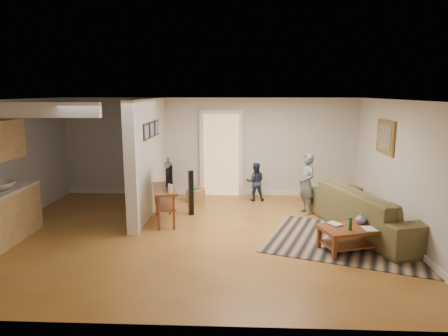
% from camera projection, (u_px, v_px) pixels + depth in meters
% --- Properties ---
extents(ground, '(7.50, 7.50, 0.00)m').
position_uv_depth(ground, '(198.00, 234.00, 7.54)').
color(ground, brown).
rests_on(ground, ground).
extents(room_shell, '(7.54, 6.02, 2.52)m').
position_uv_depth(room_shell, '(145.00, 154.00, 7.73)').
color(room_shell, beige).
rests_on(room_shell, ground).
extents(area_rug, '(3.49, 3.02, 0.01)m').
position_uv_depth(area_rug, '(353.00, 242.00, 7.11)').
color(area_rug, black).
rests_on(area_rug, ground).
extents(sofa, '(1.92, 3.05, 0.83)m').
position_uv_depth(sofa, '(370.00, 232.00, 7.66)').
color(sofa, '#4C4326').
rests_on(sofa, ground).
extents(coffee_table, '(1.22, 0.93, 0.64)m').
position_uv_depth(coffee_table, '(353.00, 232.00, 6.70)').
color(coffee_table, maroon).
rests_on(coffee_table, ground).
extents(tv_console, '(0.71, 1.23, 1.00)m').
position_uv_depth(tv_console, '(165.00, 191.00, 8.11)').
color(tv_console, maroon).
rests_on(tv_console, ground).
extents(speaker_left, '(0.13, 0.13, 0.98)m').
position_uv_depth(speaker_left, '(191.00, 193.00, 8.63)').
color(speaker_left, black).
rests_on(speaker_left, ground).
extents(speaker_right, '(0.09, 0.09, 0.89)m').
position_uv_depth(speaker_right, '(170.00, 180.00, 10.15)').
color(speaker_right, black).
rests_on(speaker_right, ground).
extents(toy_basket, '(0.47, 0.47, 0.42)m').
position_uv_depth(toy_basket, '(196.00, 194.00, 9.76)').
color(toy_basket, '#A17045').
rests_on(toy_basket, ground).
extents(child, '(0.46, 0.57, 1.34)m').
position_uv_depth(child, '(305.00, 213.00, 8.83)').
color(child, slate).
rests_on(child, ground).
extents(toddler, '(0.47, 0.38, 0.95)m').
position_uv_depth(toddler, '(255.00, 200.00, 9.87)').
color(toddler, '#202A44').
rests_on(toddler, ground).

